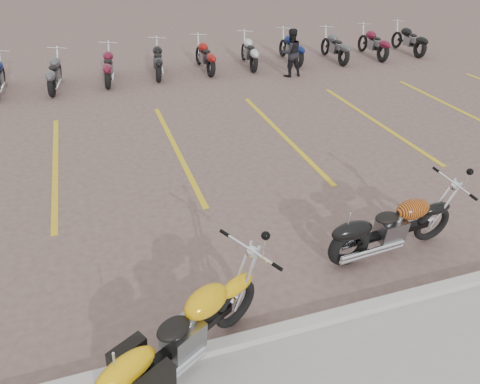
{
  "coord_description": "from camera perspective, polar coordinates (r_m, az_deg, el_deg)",
  "views": [
    {
      "loc": [
        -1.73,
        -5.94,
        4.75
      ],
      "look_at": [
        0.4,
        0.44,
        0.75
      ],
      "focal_mm": 35.0,
      "sensor_mm": 36.0,
      "label": 1
    }
  ],
  "objects": [
    {
      "name": "flame_cruiser",
      "position": [
        7.79,
        17.63,
        -4.26
      ],
      "size": [
        2.32,
        0.38,
        0.95
      ],
      "rotation": [
        0.09,
        0.0,
        0.07
      ],
      "color": "black",
      "rests_on": "ground"
    },
    {
      "name": "person_b",
      "position": [
        16.35,
        6.21,
        16.52
      ],
      "size": [
        0.78,
        0.61,
        1.57
      ],
      "primitive_type": "imported",
      "rotation": [
        0.0,
        0.0,
        3.17
      ],
      "color": "black",
      "rests_on": "ground"
    },
    {
      "name": "parking_stripes",
      "position": [
        11.16,
        -7.78,
        5.24
      ],
      "size": [
        38.0,
        5.5,
        0.01
      ],
      "primitive_type": null,
      "color": "gold",
      "rests_on": "ground"
    },
    {
      "name": "ground",
      "position": [
        7.81,
        -1.76,
        -6.8
      ],
      "size": [
        100.0,
        100.0,
        0.0
      ],
      "primitive_type": "plane",
      "color": "#715750",
      "rests_on": "ground"
    },
    {
      "name": "bg_bike_row",
      "position": [
        16.43,
        -10.03,
        15.47
      ],
      "size": [
        20.59,
        2.04,
        1.1
      ],
      "color": "black",
      "rests_on": "ground"
    },
    {
      "name": "yellow_cruiser",
      "position": [
        5.77,
        -7.35,
        -17.12
      ],
      "size": [
        2.21,
        1.36,
        1.01
      ],
      "rotation": [
        0.09,
        0.0,
        0.52
      ],
      "color": "black",
      "rests_on": "ground"
    },
    {
      "name": "curb",
      "position": [
        6.37,
        3.7,
        -16.82
      ],
      "size": [
        60.0,
        0.18,
        0.12
      ],
      "primitive_type": "cube",
      "color": "#ADAAA3",
      "rests_on": "ground"
    }
  ]
}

